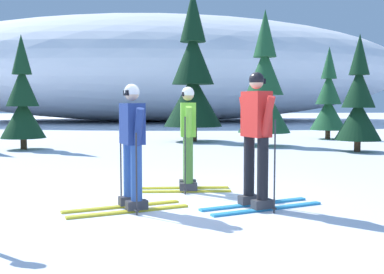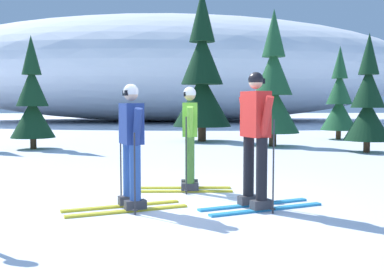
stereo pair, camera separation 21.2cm
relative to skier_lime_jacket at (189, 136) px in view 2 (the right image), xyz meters
name	(u,v)px [view 2 (the right image)]	position (x,y,z in m)	size (l,w,h in m)	color
ground_plane	(175,206)	(-0.23, -1.15, -0.89)	(120.00, 120.00, 0.00)	white
skier_lime_jacket	(189,136)	(0.00, 0.00, 0.00)	(1.59, 0.79, 1.71)	gold
skier_navy_jacket	(131,144)	(-0.83, -1.33, -0.01)	(1.70, 1.00, 1.70)	gold
skier_red_jacket	(256,137)	(0.86, -1.38, 0.09)	(1.77, 1.06, 1.86)	#2893CC
pine_tree_left	(32,102)	(-4.67, 7.18, 0.59)	(1.37, 1.37, 3.54)	#47301E
pine_tree_center_left	(202,78)	(0.79, 9.88, 1.47)	(2.18, 2.18, 5.65)	#47301E
pine_tree_center_right	(273,89)	(3.03, 7.81, 1.00)	(1.75, 1.75, 4.52)	#47301E
pine_tree_right	(368,103)	(5.37, 5.76, 0.55)	(1.33, 1.33, 3.46)	#47301E
pine_tree_far_right	(339,100)	(6.26, 10.66, 0.64)	(1.42, 1.42, 3.68)	#47301E
snow_ridge_background	(168,70)	(-0.75, 29.71, 3.12)	(39.21, 20.73, 8.02)	white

